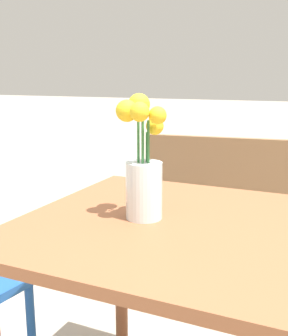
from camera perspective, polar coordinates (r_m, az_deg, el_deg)
table_front at (r=1.21m, az=3.23°, el=-12.34°), size 0.79×0.81×0.75m
flower_vase at (r=1.15m, az=-0.11°, el=-0.72°), size 0.14×0.13×0.34m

